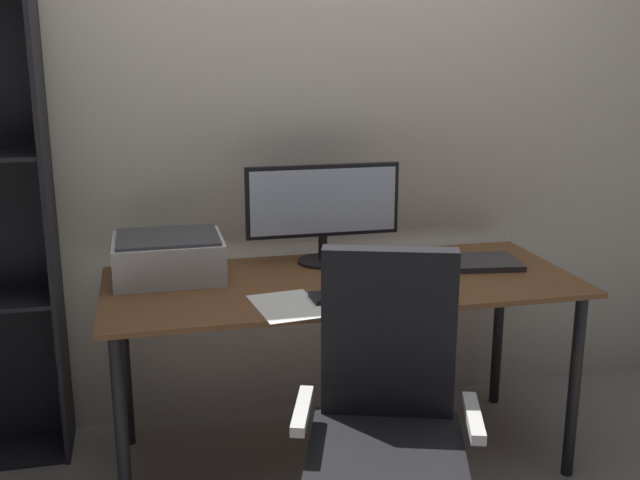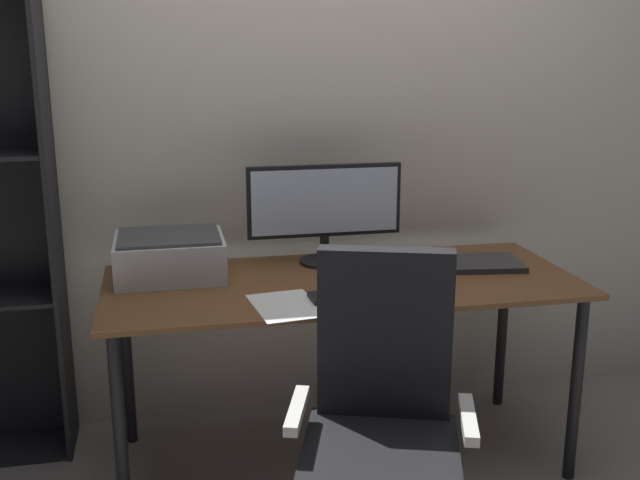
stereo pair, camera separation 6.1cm
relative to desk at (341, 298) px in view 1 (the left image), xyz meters
The scene contains 11 objects.
ground_plane 0.66m from the desk, ahead, with size 12.00×12.00×0.00m, color gray.
back_wall 0.83m from the desk, 90.00° to the left, with size 6.40×0.10×2.60m, color beige.
desk is the anchor object (origin of this frame).
monitor 0.38m from the desk, 94.03° to the left, with size 0.61×0.20×0.40m.
keyboard 0.23m from the desk, 94.49° to the right, with size 0.29×0.11×0.02m, color black.
mouse 0.29m from the desk, 43.96° to the right, with size 0.06×0.10×0.03m, color black.
coffee_mug 0.16m from the desk, 12.15° to the left, with size 0.09×0.07×0.10m.
laptop 0.58m from the desk, ahead, with size 0.32×0.23×0.02m, color #2D2D30.
printer 0.66m from the desk, 164.61° to the left, with size 0.40×0.34×0.16m.
paper_sheet 0.36m from the desk, 135.53° to the right, with size 0.21×0.30×0.00m, color white.
office_chair 0.73m from the desk, 94.01° to the right, with size 0.58×0.57×1.01m.
Camera 1 is at (-0.70, -2.59, 1.59)m, focal length 42.47 mm.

